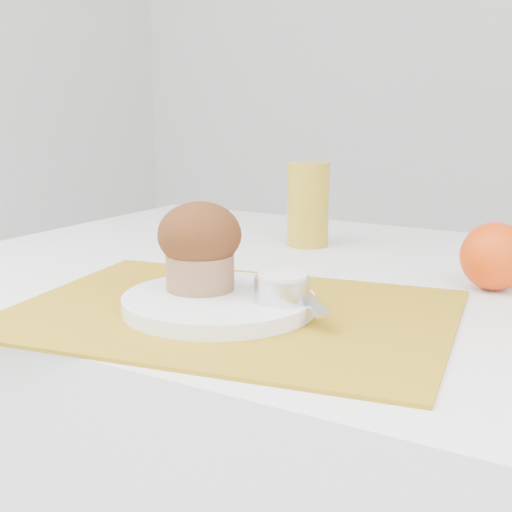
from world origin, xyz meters
The scene contains 10 objects.
placemat centered at (-0.05, -0.16, 0.75)m, with size 0.48×0.35×0.00m, color #AA8017.
plate centered at (-0.06, -0.17, 0.76)m, with size 0.21×0.21×0.02m, color white.
ramekin centered at (0.01, -0.15, 0.78)m, with size 0.06×0.06×0.03m, color silver.
cream centered at (0.01, -0.15, 0.80)m, with size 0.05×0.05×0.01m, color white.
raspberry_near centered at (-0.03, -0.13, 0.78)m, with size 0.02×0.02×0.02m, color #570206.
raspberry_far centered at (-0.03, -0.12, 0.78)m, with size 0.02×0.02×0.02m, color #4E020B.
butter_knife centered at (0.01, -0.12, 0.77)m, with size 0.19×0.02×0.00m, color silver.
orange centered at (0.17, 0.09, 0.79)m, with size 0.08×0.08×0.08m, color #EE4408.
juice_glass centered at (-0.14, 0.21, 0.82)m, with size 0.07×0.07×0.13m, color gold.
muffin centered at (-0.09, -0.16, 0.82)m, with size 0.09×0.09×0.10m.
Camera 1 is at (0.36, -0.80, 0.99)m, focal length 50.00 mm.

